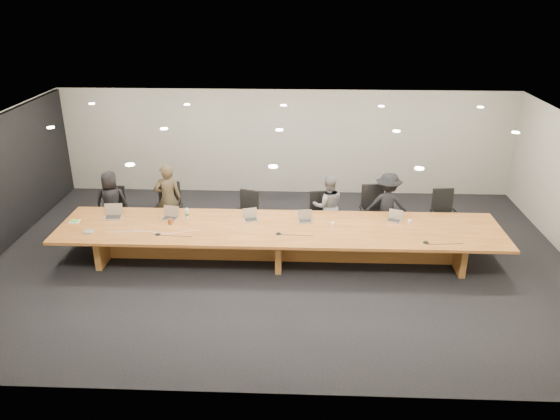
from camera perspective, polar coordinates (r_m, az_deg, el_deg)
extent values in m
plane|color=black|center=(11.42, -0.06, -5.21)|extent=(12.00, 12.00, 0.00)
cube|color=#B1ACA1|center=(14.62, 0.61, 7.09)|extent=(12.00, 0.02, 2.80)
cube|color=brown|center=(11.10, -0.06, -1.93)|extent=(9.00, 1.80, 0.06)
cube|color=brown|center=(11.26, -0.06, -3.67)|extent=(7.65, 0.15, 0.69)
cube|color=brown|center=(11.95, -17.60, -3.17)|extent=(0.12, 1.26, 0.69)
cube|color=brown|center=(11.26, -0.06, -3.67)|extent=(0.12, 1.26, 0.69)
cube|color=brown|center=(11.69, 17.90, -3.82)|extent=(0.12, 1.26, 0.69)
imported|color=black|center=(12.99, -17.19, 0.80)|extent=(0.77, 0.57, 1.44)
imported|color=#32291B|center=(12.57, -11.60, 1.13)|extent=(0.67, 0.52, 1.64)
imported|color=slate|center=(12.24, 5.05, 0.41)|extent=(0.75, 0.61, 1.43)
imported|color=black|center=(12.31, 11.16, 0.43)|extent=(1.08, 0.74, 1.53)
cylinder|color=silver|center=(11.55, -9.69, -0.44)|extent=(0.08, 0.08, 0.24)
cylinder|color=brown|center=(11.43, -11.41, -1.19)|extent=(0.12, 0.12, 0.11)
cone|color=white|center=(11.18, 5.49, -1.48)|extent=(0.08, 0.08, 0.08)
cone|color=silver|center=(11.52, 13.37, -1.22)|extent=(0.08, 0.08, 0.09)
cube|color=silver|center=(12.10, -20.68, -1.14)|extent=(0.23, 0.19, 0.01)
cube|color=#55BE32|center=(12.09, -20.67, -1.05)|extent=(0.17, 0.14, 0.02)
cube|color=silver|center=(11.50, -19.36, -2.15)|extent=(0.22, 0.17, 0.03)
cone|color=black|center=(11.02, -12.67, -2.46)|extent=(0.15, 0.15, 0.03)
cone|color=black|center=(10.79, -0.16, -2.44)|extent=(0.14, 0.14, 0.03)
cone|color=black|center=(10.80, 15.01, -3.24)|extent=(0.16, 0.16, 0.03)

